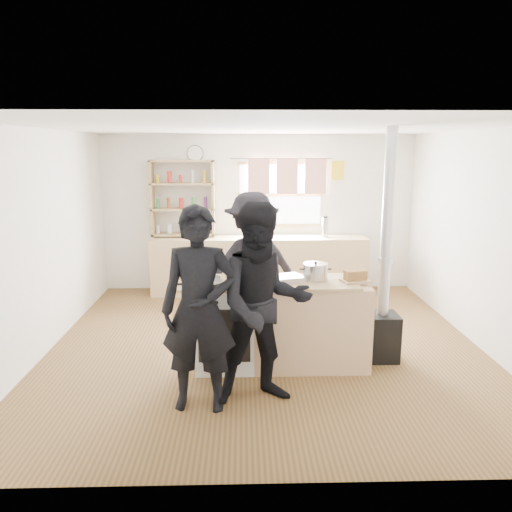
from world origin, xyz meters
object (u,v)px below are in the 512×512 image
at_px(cooking_island, 281,323).
at_px(roast_tray, 284,279).
at_px(skillet_greens, 206,283).
at_px(bread_board, 355,277).
at_px(stockpot_stove, 235,269).
at_px(stockpot_counter, 315,272).
at_px(thermos, 325,227).
at_px(person_far, 252,265).
at_px(person_near_right, 263,305).
at_px(flue_heater, 383,303).
at_px(person_near_left, 199,310).

height_order(cooking_island, roast_tray, roast_tray).
xyz_separation_m(skillet_greens, bread_board, (1.53, 0.12, 0.02)).
xyz_separation_m(skillet_greens, stockpot_stove, (0.29, 0.37, 0.05)).
relative_size(cooking_island, stockpot_counter, 7.54).
bearing_deg(cooking_island, thermos, 71.98).
xyz_separation_m(cooking_island, person_far, (-0.29, 0.89, 0.42)).
relative_size(bread_board, person_near_right, 0.17).
distance_m(skillet_greens, stockpot_counter, 1.15).
bearing_deg(roast_tray, stockpot_stove, 155.21).
distance_m(roast_tray, person_near_right, 0.77).
bearing_deg(person_far, skillet_greens, 57.95).
xyz_separation_m(cooking_island, person_near_right, (-0.23, -0.77, 0.45)).
relative_size(stockpot_stove, flue_heater, 0.09).
bearing_deg(stockpot_counter, person_far, 127.20).
xyz_separation_m(thermos, skillet_greens, (-1.68, -2.94, -0.10)).
bearing_deg(roast_tray, flue_heater, 8.09).
height_order(flue_heater, person_far, flue_heater).
height_order(roast_tray, person_far, person_far).
bearing_deg(flue_heater, person_near_right, -146.48).
bearing_deg(cooking_island, flue_heater, 6.10).
relative_size(cooking_island, skillet_greens, 5.48).
xyz_separation_m(stockpot_stove, person_near_left, (-0.30, -1.06, -0.10)).
bearing_deg(person_near_right, stockpot_counter, 43.69).
distance_m(cooking_island, flue_heater, 1.13).
height_order(stockpot_counter, flue_heater, flue_heater).
xyz_separation_m(cooking_island, bread_board, (0.75, -0.05, 0.51)).
relative_size(stockpot_counter, bread_board, 0.82).
distance_m(person_near_left, person_far, 1.82).
height_order(stockpot_counter, person_far, person_far).
relative_size(roast_tray, bread_board, 1.31).
distance_m(stockpot_stove, person_near_left, 1.11).
xyz_separation_m(cooking_island, roast_tray, (0.02, -0.04, 0.50)).
xyz_separation_m(thermos, person_near_left, (-1.69, -3.63, -0.15)).
distance_m(cooking_island, person_far, 1.03).
xyz_separation_m(stockpot_stove, person_near_right, (0.26, -0.97, -0.09)).
bearing_deg(skillet_greens, stockpot_stove, 52.00).
bearing_deg(stockpot_stove, thermos, 61.62).
distance_m(thermos, bread_board, 2.82).
bearing_deg(person_near_left, cooking_island, 51.26).
height_order(roast_tray, stockpot_counter, stockpot_counter).
bearing_deg(stockpot_stove, roast_tray, -24.79).
bearing_deg(roast_tray, cooking_island, 122.99).
height_order(thermos, person_near_left, person_near_left).
relative_size(skillet_greens, person_far, 0.20).
distance_m(stockpot_stove, stockpot_counter, 0.86).
distance_m(bread_board, flue_heater, 0.51).
relative_size(stockpot_stove, bread_board, 0.70).
bearing_deg(roast_tray, skillet_greens, -170.59).
distance_m(skillet_greens, person_far, 1.17).
relative_size(stockpot_counter, person_far, 0.15).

